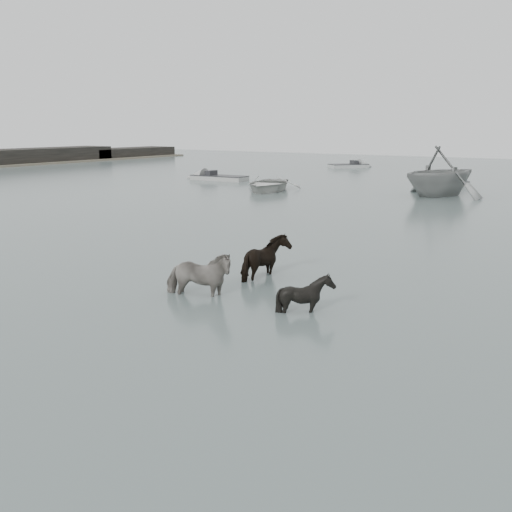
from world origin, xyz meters
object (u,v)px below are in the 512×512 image
(pony_pinto, at_px, (198,267))
(rowboat_lead, at_px, (268,182))
(pony_dark, at_px, (267,252))
(pony_black, at_px, (306,287))

(pony_pinto, height_order, rowboat_lead, pony_pinto)
(pony_dark, xyz_separation_m, rowboat_lead, (-11.78, 18.84, -0.19))
(pony_pinto, distance_m, pony_dark, 2.57)
(pony_dark, bearing_deg, pony_pinto, 148.08)
(pony_pinto, bearing_deg, rowboat_lead, 6.26)
(pony_black, bearing_deg, pony_pinto, 102.44)
(pony_pinto, height_order, pony_black, pony_pinto)
(pony_black, distance_m, rowboat_lead, 25.31)
(rowboat_lead, bearing_deg, pony_pinto, -78.57)
(pony_pinto, distance_m, pony_black, 2.89)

